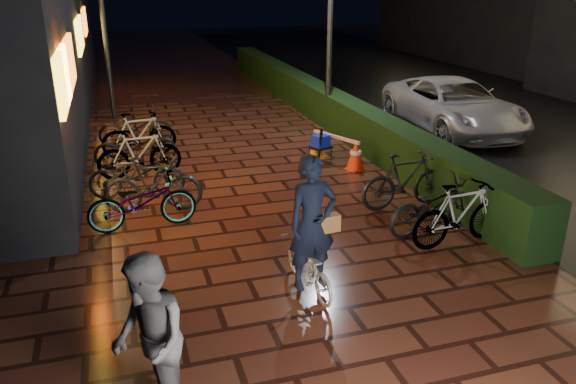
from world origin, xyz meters
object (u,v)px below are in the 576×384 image
object	(u,v)px
bystander_person	(149,341)
traffic_barrier	(336,149)
cart_assembly	(320,142)
van	(453,105)
cyclist	(311,243)

from	to	relation	value
bystander_person	traffic_barrier	size ratio (longest dim) A/B	1.10
traffic_barrier	cart_assembly	size ratio (longest dim) A/B	1.74
van	cart_assembly	size ratio (longest dim) A/B	5.45
van	bystander_person	bearing A→B (deg)	-133.46
cyclist	cart_assembly	size ratio (longest dim) A/B	2.15
traffic_barrier	bystander_person	bearing A→B (deg)	-123.88
bystander_person	cyclist	bearing A→B (deg)	120.73
traffic_barrier	cart_assembly	bearing A→B (deg)	151.48
bystander_person	cart_assembly	size ratio (longest dim) A/B	1.92
bystander_person	van	bearing A→B (deg)	126.85
bystander_person	cart_assembly	world-z (taller)	bystander_person
traffic_barrier	van	bearing A→B (deg)	23.52
cart_assembly	bystander_person	bearing A→B (deg)	-121.44
bystander_person	van	world-z (taller)	bystander_person
cart_assembly	traffic_barrier	bearing A→B (deg)	-28.52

